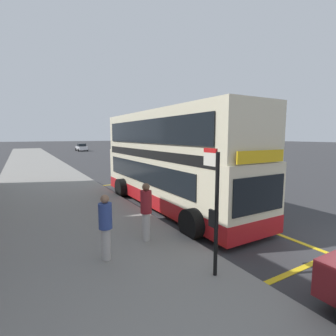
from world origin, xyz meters
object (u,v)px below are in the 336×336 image
(parked_car_white_far, at_px, (82,147))
(pedestrian_further_back, at_px, (106,225))
(bus_stop_sign, at_px, (215,203))
(double_decker_bus, at_px, (170,163))
(pedestrian_waiting_near_sign, at_px, (146,209))

(parked_car_white_far, bearing_deg, pedestrian_further_back, -99.64)
(bus_stop_sign, bearing_deg, double_decker_bus, 68.74)
(pedestrian_further_back, bearing_deg, parked_car_white_far, 79.19)
(bus_stop_sign, relative_size, pedestrian_waiting_near_sign, 1.63)
(double_decker_bus, relative_size, pedestrian_further_back, 6.09)
(bus_stop_sign, height_order, pedestrian_further_back, bus_stop_sign)
(pedestrian_waiting_near_sign, bearing_deg, parked_car_white_far, 80.63)
(double_decker_bus, xyz_separation_m, pedestrian_waiting_near_sign, (-2.80, -3.37, -0.95))
(parked_car_white_far, xyz_separation_m, pedestrian_further_back, (-9.72, -50.93, 0.27))
(double_decker_bus, bearing_deg, parked_car_white_far, 83.31)
(double_decker_bus, bearing_deg, pedestrian_waiting_near_sign, -129.77)
(bus_stop_sign, bearing_deg, parked_car_white_far, 81.62)
(pedestrian_waiting_near_sign, relative_size, pedestrian_further_back, 1.04)
(parked_car_white_far, bearing_deg, double_decker_bus, -95.52)
(bus_stop_sign, distance_m, parked_car_white_far, 53.42)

